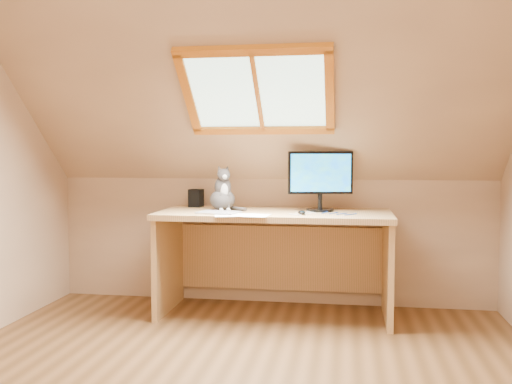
# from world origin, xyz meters

# --- Properties ---
(room_shell) EXTENTS (3.52, 3.52, 2.41)m
(room_shell) POSITION_xyz_m (0.00, -0.09, 1.43)
(room_shell) COLOR tan
(room_shell) RESTS_ON ground
(desk) EXTENTS (1.70, 0.75, 0.78)m
(desk) POSITION_xyz_m (0.08, 1.45, 0.55)
(desk) COLOR tan
(desk) RESTS_ON ground
(monitor) EXTENTS (0.48, 0.20, 0.44)m
(monitor) POSITION_xyz_m (0.41, 1.45, 1.03)
(monitor) COLOR black
(monitor) RESTS_ON desk
(cat) EXTENTS (0.26, 0.28, 0.34)m
(cat) POSITION_xyz_m (-0.32, 1.40, 0.90)
(cat) COLOR #433D3B
(cat) RESTS_ON desk
(desk_speaker) EXTENTS (0.11, 0.11, 0.14)m
(desk_speaker) POSITION_xyz_m (-0.59, 1.63, 0.85)
(desk_speaker) COLOR black
(desk_speaker) RESTS_ON desk
(graphics_tablet) EXTENTS (0.32, 0.25, 0.01)m
(graphics_tablet) POSITION_xyz_m (-0.30, 1.19, 0.78)
(graphics_tablet) COLOR #B2B2B7
(graphics_tablet) RESTS_ON desk
(mouse) EXTENTS (0.07, 0.10, 0.03)m
(mouse) POSITION_xyz_m (0.29, 1.19, 0.79)
(mouse) COLOR black
(mouse) RESTS_ON desk
(papers) EXTENTS (0.33, 0.27, 0.00)m
(papers) POSITION_xyz_m (-0.06, 1.12, 0.78)
(papers) COLOR white
(papers) RESTS_ON desk
(cables) EXTENTS (0.51, 0.26, 0.01)m
(cables) POSITION_xyz_m (0.44, 1.26, 0.78)
(cables) COLOR silver
(cables) RESTS_ON desk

